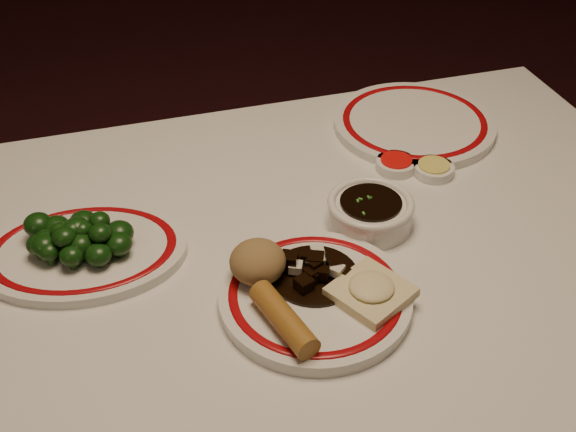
{
  "coord_description": "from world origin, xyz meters",
  "views": [
    {
      "loc": [
        -0.23,
        -0.68,
        1.4
      ],
      "look_at": [
        -0.01,
        0.06,
        0.8
      ],
      "focal_mm": 45.0,
      "sensor_mm": 36.0,
      "label": 1
    }
  ],
  "objects_px": {
    "spring_roll": "(284,319)",
    "soy_bowl": "(370,213)",
    "fried_wonton": "(371,290)",
    "stirfry_heap": "(314,271)",
    "dining_table": "(306,319)",
    "broccoli_plate": "(84,251)",
    "main_plate": "(315,297)",
    "broccoli_pile": "(75,237)",
    "rice_mound": "(258,262)"
  },
  "relations": [
    {
      "from": "fried_wonton",
      "to": "stirfry_heap",
      "type": "height_order",
      "value": "stirfry_heap"
    },
    {
      "from": "broccoli_plate",
      "to": "soy_bowl",
      "type": "distance_m",
      "value": 0.4
    },
    {
      "from": "main_plate",
      "to": "soy_bowl",
      "type": "relative_size",
      "value": 2.5
    },
    {
      "from": "main_plate",
      "to": "rice_mound",
      "type": "height_order",
      "value": "rice_mound"
    },
    {
      "from": "main_plate",
      "to": "broccoli_pile",
      "type": "relative_size",
      "value": 2.13
    },
    {
      "from": "broccoli_plate",
      "to": "fried_wonton",
      "type": "bearing_deg",
      "value": -30.78
    },
    {
      "from": "stirfry_heap",
      "to": "broccoli_plate",
      "type": "xyz_separation_m",
      "value": [
        -0.28,
        0.15,
        -0.02
      ]
    },
    {
      "from": "dining_table",
      "to": "fried_wonton",
      "type": "distance_m",
      "value": 0.16
    },
    {
      "from": "stirfry_heap",
      "to": "broccoli_plate",
      "type": "bearing_deg",
      "value": 152.68
    },
    {
      "from": "dining_table",
      "to": "rice_mound",
      "type": "relative_size",
      "value": 16.59
    },
    {
      "from": "spring_roll",
      "to": "fried_wonton",
      "type": "distance_m",
      "value": 0.12
    },
    {
      "from": "dining_table",
      "to": "fried_wonton",
      "type": "bearing_deg",
      "value": -57.43
    },
    {
      "from": "stirfry_heap",
      "to": "broccoli_plate",
      "type": "relative_size",
      "value": 0.37
    },
    {
      "from": "dining_table",
      "to": "spring_roll",
      "type": "distance_m",
      "value": 0.18
    },
    {
      "from": "broccoli_plate",
      "to": "soy_bowl",
      "type": "relative_size",
      "value": 2.55
    },
    {
      "from": "stirfry_heap",
      "to": "spring_roll",
      "type": "bearing_deg",
      "value": -129.61
    },
    {
      "from": "stirfry_heap",
      "to": "fried_wonton",
      "type": "bearing_deg",
      "value": -44.73
    },
    {
      "from": "main_plate",
      "to": "rice_mound",
      "type": "distance_m",
      "value": 0.09
    },
    {
      "from": "main_plate",
      "to": "fried_wonton",
      "type": "relative_size",
      "value": 2.6
    },
    {
      "from": "main_plate",
      "to": "spring_roll",
      "type": "height_order",
      "value": "spring_roll"
    },
    {
      "from": "dining_table",
      "to": "soy_bowl",
      "type": "bearing_deg",
      "value": 30.59
    },
    {
      "from": "rice_mound",
      "to": "broccoli_pile",
      "type": "xyz_separation_m",
      "value": [
        -0.22,
        0.12,
        -0.0
      ]
    },
    {
      "from": "dining_table",
      "to": "broccoli_plate",
      "type": "height_order",
      "value": "broccoli_plate"
    },
    {
      "from": "spring_roll",
      "to": "stirfry_heap",
      "type": "xyz_separation_m",
      "value": [
        0.06,
        0.08,
        -0.01
      ]
    },
    {
      "from": "main_plate",
      "to": "soy_bowl",
      "type": "xyz_separation_m",
      "value": [
        0.12,
        0.13,
        0.01
      ]
    },
    {
      "from": "main_plate",
      "to": "spring_roll",
      "type": "xyz_separation_m",
      "value": [
        -0.06,
        -0.05,
        0.02
      ]
    },
    {
      "from": "stirfry_heap",
      "to": "broccoli_pile",
      "type": "distance_m",
      "value": 0.32
    },
    {
      "from": "fried_wonton",
      "to": "soy_bowl",
      "type": "height_order",
      "value": "same"
    },
    {
      "from": "dining_table",
      "to": "broccoli_plate",
      "type": "distance_m",
      "value": 0.32
    },
    {
      "from": "stirfry_heap",
      "to": "soy_bowl",
      "type": "height_order",
      "value": "stirfry_heap"
    },
    {
      "from": "rice_mound",
      "to": "broccoli_plate",
      "type": "bearing_deg",
      "value": 149.23
    },
    {
      "from": "main_plate",
      "to": "stirfry_heap",
      "type": "height_order",
      "value": "stirfry_heap"
    },
    {
      "from": "dining_table",
      "to": "main_plate",
      "type": "bearing_deg",
      "value": -98.21
    },
    {
      "from": "fried_wonton",
      "to": "broccoli_plate",
      "type": "bearing_deg",
      "value": 149.22
    },
    {
      "from": "main_plate",
      "to": "broccoli_pile",
      "type": "bearing_deg",
      "value": 148.66
    },
    {
      "from": "spring_roll",
      "to": "broccoli_pile",
      "type": "distance_m",
      "value": 0.31
    },
    {
      "from": "dining_table",
      "to": "soy_bowl",
      "type": "relative_size",
      "value": 9.89
    },
    {
      "from": "main_plate",
      "to": "broccoli_pile",
      "type": "height_order",
      "value": "broccoli_pile"
    },
    {
      "from": "dining_table",
      "to": "spring_roll",
      "type": "height_order",
      "value": "spring_roll"
    },
    {
      "from": "soy_bowl",
      "to": "dining_table",
      "type": "bearing_deg",
      "value": -149.41
    },
    {
      "from": "spring_roll",
      "to": "broccoli_plate",
      "type": "height_order",
      "value": "spring_roll"
    },
    {
      "from": "stirfry_heap",
      "to": "broccoli_pile",
      "type": "height_order",
      "value": "broccoli_pile"
    },
    {
      "from": "broccoli_pile",
      "to": "main_plate",
      "type": "bearing_deg",
      "value": -31.34
    },
    {
      "from": "fried_wonton",
      "to": "broccoli_plate",
      "type": "distance_m",
      "value": 0.39
    },
    {
      "from": "broccoli_pile",
      "to": "broccoli_plate",
      "type": "bearing_deg",
      "value": 29.88
    },
    {
      "from": "dining_table",
      "to": "main_plate",
      "type": "height_order",
      "value": "main_plate"
    },
    {
      "from": "spring_roll",
      "to": "soy_bowl",
      "type": "bearing_deg",
      "value": 29.58
    },
    {
      "from": "main_plate",
      "to": "rice_mound",
      "type": "bearing_deg",
      "value": 141.81
    },
    {
      "from": "fried_wonton",
      "to": "stirfry_heap",
      "type": "relative_size",
      "value": 1.02
    },
    {
      "from": "main_plate",
      "to": "broccoli_plate",
      "type": "bearing_deg",
      "value": 147.45
    }
  ]
}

